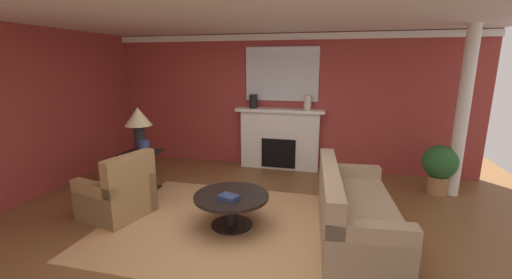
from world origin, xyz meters
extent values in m
plane|color=brown|center=(0.00, 0.00, 0.00)|extent=(9.21, 9.21, 0.00)
cube|color=#9E3833|center=(0.00, 2.95, 1.37)|extent=(7.68, 0.12, 2.74)
cube|color=#9E3833|center=(-3.60, 0.30, 1.37)|extent=(0.12, 6.37, 2.74)
cube|color=white|center=(0.00, 0.30, 2.77)|extent=(7.68, 6.37, 0.06)
cube|color=white|center=(0.00, 2.87, 2.66)|extent=(7.68, 0.08, 0.12)
cube|color=tan|center=(-0.12, 0.08, 0.01)|extent=(3.42, 2.64, 0.01)
cube|color=white|center=(0.05, 2.74, 0.60)|extent=(1.60, 0.25, 1.19)
cube|color=black|center=(0.05, 2.72, 0.35)|extent=(0.70, 0.26, 0.60)
cube|color=white|center=(0.05, 2.71, 1.22)|extent=(1.80, 0.35, 0.06)
cube|color=silver|center=(0.05, 2.86, 1.94)|extent=(1.48, 0.04, 1.07)
cube|color=tan|center=(1.50, 0.29, 0.23)|extent=(1.08, 2.17, 0.45)
cube|color=tan|center=(1.15, 0.26, 0.65)|extent=(0.38, 2.11, 0.40)
cube|color=tan|center=(1.58, -0.66, 0.31)|extent=(0.91, 0.28, 0.62)
cube|color=tan|center=(1.42, 1.23, 0.31)|extent=(0.91, 0.28, 0.62)
cube|color=#9E7A4C|center=(-1.83, -0.02, 0.22)|extent=(0.96, 0.96, 0.44)
cube|color=#9E7A4C|center=(-1.51, -0.09, 0.70)|extent=(0.34, 0.82, 0.51)
cube|color=#9E7A4C|center=(-1.75, 0.30, 0.30)|extent=(0.81, 0.32, 0.60)
cube|color=#9E7A4C|center=(-1.90, -0.34, 0.30)|extent=(0.81, 0.32, 0.60)
cylinder|color=black|center=(-0.12, 0.08, 0.43)|extent=(1.00, 1.00, 0.04)
cylinder|color=black|center=(-0.12, 0.08, 0.21)|extent=(0.12, 0.12, 0.41)
cylinder|color=black|center=(-0.12, 0.08, 0.01)|extent=(0.56, 0.56, 0.03)
cube|color=black|center=(-1.99, 0.90, 0.68)|extent=(0.56, 0.56, 0.04)
cube|color=black|center=(-1.99, 0.90, 0.33)|extent=(0.10, 0.10, 0.66)
cube|color=black|center=(-1.99, 0.90, 0.02)|extent=(0.45, 0.45, 0.04)
cylinder|color=black|center=(-1.99, 0.90, 0.92)|extent=(0.18, 0.18, 0.45)
cone|color=#C6B284|center=(-1.99, 0.90, 1.30)|extent=(0.44, 0.44, 0.30)
cylinder|color=black|center=(-0.50, 2.69, 1.39)|extent=(0.16, 0.16, 0.28)
cylinder|color=navy|center=(-1.84, 0.78, 0.81)|extent=(0.18, 0.18, 0.23)
cylinder|color=beige|center=(0.60, 2.69, 1.40)|extent=(0.15, 0.15, 0.29)
cube|color=navy|center=(-0.10, -0.07, 0.48)|extent=(0.28, 0.25, 0.06)
cylinder|color=#A8754C|center=(2.89, 2.04, 0.15)|extent=(0.32, 0.32, 0.30)
sphere|color=#28602D|center=(2.89, 2.04, 0.55)|extent=(0.56, 0.56, 0.56)
cylinder|color=white|center=(3.12, 2.05, 1.37)|extent=(0.20, 0.20, 2.74)
camera|label=1|loc=(1.20, -3.79, 2.15)|focal=23.04mm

